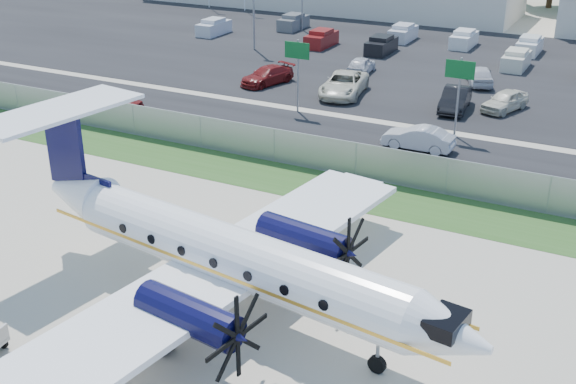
% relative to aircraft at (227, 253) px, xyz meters
% --- Properties ---
extents(ground, '(170.00, 170.00, 0.00)m').
position_rel_aircraft_xyz_m(ground, '(-0.68, 0.22, -2.46)').
color(ground, beige).
rests_on(ground, ground).
extents(grass_verge, '(170.00, 4.00, 0.02)m').
position_rel_aircraft_xyz_m(grass_verge, '(-0.68, 12.22, -2.45)').
color(grass_verge, '#2D561E').
rests_on(grass_verge, ground).
extents(access_road, '(170.00, 8.00, 0.02)m').
position_rel_aircraft_xyz_m(access_road, '(-0.68, 19.22, -2.44)').
color(access_road, black).
rests_on(access_road, ground).
extents(parking_lot, '(170.00, 32.00, 0.02)m').
position_rel_aircraft_xyz_m(parking_lot, '(-0.68, 40.22, -2.44)').
color(parking_lot, black).
rests_on(parking_lot, ground).
extents(perimeter_fence, '(120.00, 0.06, 1.99)m').
position_rel_aircraft_xyz_m(perimeter_fence, '(-0.68, 14.22, -1.45)').
color(perimeter_fence, gray).
rests_on(perimeter_fence, ground).
extents(sign_left, '(1.80, 0.26, 5.00)m').
position_rel_aircraft_xyz_m(sign_left, '(-8.68, 23.13, 1.16)').
color(sign_left, gray).
rests_on(sign_left, ground).
extents(sign_mid, '(1.80, 0.26, 5.00)m').
position_rel_aircraft_xyz_m(sign_mid, '(2.32, 23.13, 1.16)').
color(sign_mid, gray).
rests_on(sign_mid, ground).
extents(tree_line, '(112.00, 6.00, 14.00)m').
position_rel_aircraft_xyz_m(tree_line, '(-0.68, 74.22, -2.46)').
color(tree_line, '#2F581A').
rests_on(tree_line, ground).
extents(aircraft, '(20.78, 20.41, 6.36)m').
position_rel_aircraft_xyz_m(aircraft, '(0.00, 0.00, 0.00)').
color(aircraft, white).
rests_on(aircraft, ground).
extents(cone_starboard_wing, '(0.43, 0.43, 0.61)m').
position_rel_aircraft_xyz_m(cone_starboard_wing, '(-4.73, 4.47, -2.17)').
color(cone_starboard_wing, orange).
rests_on(cone_starboard_wing, ground).
extents(road_car_west, '(4.25, 2.03, 1.40)m').
position_rel_aircraft_xyz_m(road_car_west, '(-20.10, 17.65, -2.46)').
color(road_car_west, maroon).
rests_on(road_car_west, ground).
extents(road_car_mid, '(4.28, 1.51, 1.41)m').
position_rel_aircraft_xyz_m(road_car_mid, '(0.98, 19.92, -2.46)').
color(road_car_mid, silver).
rests_on(road_car_mid, ground).
extents(parked_car_a, '(3.18, 5.09, 1.38)m').
position_rel_aircraft_xyz_m(parked_car_a, '(-13.91, 28.38, -2.46)').
color(parked_car_a, maroon).
rests_on(parked_car_a, ground).
extents(parked_car_b, '(3.70, 6.34, 1.66)m').
position_rel_aircraft_xyz_m(parked_car_b, '(-7.44, 28.37, -2.46)').
color(parked_car_b, beige).
rests_on(parked_car_b, ground).
extents(parked_car_c, '(2.18, 4.96, 1.58)m').
position_rel_aircraft_xyz_m(parked_car_c, '(0.87, 28.53, -2.46)').
color(parked_car_c, black).
rests_on(parked_car_c, ground).
extents(parked_car_d, '(2.96, 4.52, 1.43)m').
position_rel_aircraft_xyz_m(parked_car_d, '(3.97, 29.98, -2.46)').
color(parked_car_d, beige).
rests_on(parked_car_d, ground).
extents(parked_car_f, '(2.14, 4.33, 1.42)m').
position_rel_aircraft_xyz_m(parked_car_f, '(-8.62, 34.67, -2.46)').
color(parked_car_f, silver).
rests_on(parked_car_f, ground).
extents(parked_car_g, '(3.19, 4.74, 1.50)m').
position_rel_aircraft_xyz_m(parked_car_g, '(0.81, 35.83, -2.46)').
color(parked_car_g, silver).
rests_on(parked_car_g, ground).
extents(far_parking_rows, '(56.00, 10.00, 1.60)m').
position_rel_aircraft_xyz_m(far_parking_rows, '(-0.68, 45.22, -2.46)').
color(far_parking_rows, gray).
rests_on(far_parking_rows, ground).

